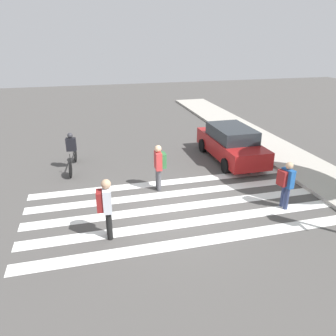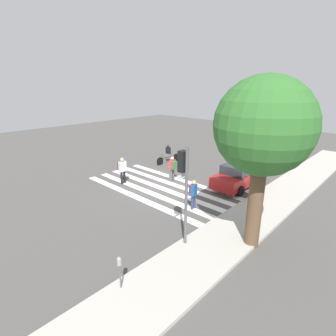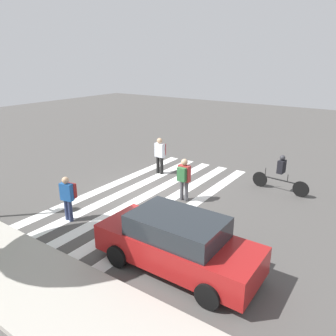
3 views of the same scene
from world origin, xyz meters
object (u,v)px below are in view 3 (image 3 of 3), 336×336
at_px(pedestrian_adult_blue_shirt, 160,153).
at_px(pedestrian_adult_tall_backpack, 184,177).
at_px(cyclist_near_curb, 281,172).
at_px(pedestrian_adult_yellow_jacket, 68,195).
at_px(car_parked_far_curb, 177,243).

relative_size(pedestrian_adult_blue_shirt, pedestrian_adult_tall_backpack, 1.04).
relative_size(pedestrian_adult_blue_shirt, cyclist_near_curb, 0.73).
xyz_separation_m(pedestrian_adult_yellow_jacket, car_parked_far_curb, (-4.63, 0.20, -0.16)).
bearing_deg(pedestrian_adult_yellow_jacket, cyclist_near_curb, -139.27).
distance_m(pedestrian_adult_blue_shirt, pedestrian_adult_yellow_jacket, 5.82).
height_order(pedestrian_adult_tall_backpack, car_parked_far_curb, pedestrian_adult_tall_backpack).
xyz_separation_m(pedestrian_adult_blue_shirt, pedestrian_adult_yellow_jacket, (-0.29, 5.81, -0.10)).
relative_size(pedestrian_adult_yellow_jacket, car_parked_far_curb, 0.36).
relative_size(cyclist_near_curb, car_parked_far_curb, 0.55).
xyz_separation_m(pedestrian_adult_tall_backpack, cyclist_near_curb, (-2.86, -3.14, -0.15)).
distance_m(pedestrian_adult_yellow_jacket, cyclist_near_curb, 8.61).
distance_m(pedestrian_adult_tall_backpack, cyclist_near_curb, 4.25).
bearing_deg(pedestrian_adult_yellow_jacket, car_parked_far_curb, 165.98).
distance_m(cyclist_near_curb, car_parked_far_curb, 7.04).
distance_m(pedestrian_adult_blue_shirt, cyclist_near_curb, 5.64).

